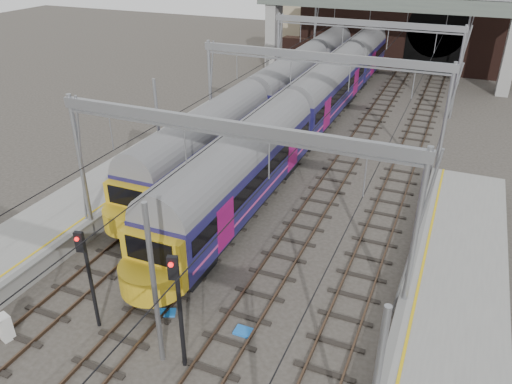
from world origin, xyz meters
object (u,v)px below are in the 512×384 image
at_px(train_second, 315,62).
at_px(relay_cabinet, 5,327).
at_px(train_main, 350,67).
at_px(signal_near_left, 87,268).
at_px(signal_near_centre, 178,300).

bearing_deg(train_second, relay_cabinet, -90.68).
height_order(train_main, signal_near_left, train_main).
bearing_deg(train_second, signal_near_left, -86.30).
xyz_separation_m(train_main, train_second, (-4.00, 1.00, -0.15)).
xyz_separation_m(signal_near_centre, relay_cabinet, (-7.42, -1.56, -2.67)).
distance_m(train_main, train_second, 4.13).
distance_m(train_second, signal_near_left, 38.81).
relative_size(train_main, signal_near_centre, 13.78).
bearing_deg(signal_near_centre, train_second, 83.71).
xyz_separation_m(train_second, relay_cabinet, (-0.48, -40.73, -1.94)).
bearing_deg(train_main, train_second, 165.99).
relative_size(signal_near_left, relay_cabinet, 4.21).
relative_size(train_main, signal_near_left, 14.96).
relative_size(train_main, train_second, 1.09).
relative_size(train_second, signal_near_centre, 12.68).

